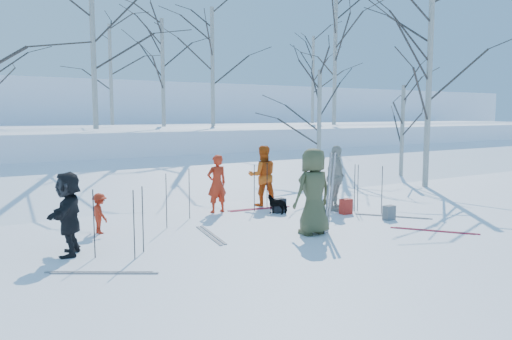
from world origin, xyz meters
TOP-DOWN VIEW (x-y plane):
  - ground at (0.00, 0.00)m, footprint 120.00×120.00m
  - snow_ramp at (0.00, 7.00)m, footprint 70.00×9.49m
  - snow_plateau at (0.00, 17.00)m, footprint 70.00×18.00m
  - far_hill at (0.00, 38.00)m, footprint 90.00×30.00m
  - skier_olive_center at (0.18, -0.67)m, footprint 0.98×0.65m
  - skier_red_north at (-0.48, 2.79)m, footprint 0.60×0.39m
  - skier_redor_behind at (1.19, 3.00)m, footprint 1.08×0.96m
  - skier_red_seated at (-3.96, 2.05)m, footprint 0.44×0.66m
  - skier_cream_east at (2.54, 1.24)m, footprint 1.19×0.90m
  - skier_grey_west at (-4.95, 0.57)m, footprint 1.05×1.61m
  - dog at (0.87, 1.74)m, footprint 0.59×0.67m
  - upright_ski_left at (0.45, -0.88)m, footprint 0.10×0.17m
  - upright_ski_right at (0.56, -0.86)m, footprint 0.11×0.23m
  - ski_pair_a at (0.79, 2.57)m, footprint 0.70×1.95m
  - ski_pair_b at (-4.74, -0.92)m, footprint 1.93×2.08m
  - ski_pair_c at (2.80, -2.00)m, footprint 2.01×2.09m
  - ski_pair_d at (-1.88, 0.49)m, footprint 0.88×1.97m
  - ski_pair_e at (3.25, -0.31)m, footprint 2.04×2.09m
  - ski_pole_a at (-2.44, 1.71)m, footprint 0.02×0.02m
  - ski_pole_b at (3.28, 0.14)m, footprint 0.02×0.02m
  - ski_pole_c at (-3.97, -0.40)m, footprint 0.02×0.02m
  - ski_pole_d at (3.01, 0.80)m, footprint 0.02×0.02m
  - ski_pole_e at (2.96, 0.88)m, footprint 0.02×0.02m
  - ski_pole_f at (1.06, 2.57)m, footprint 0.02×0.02m
  - ski_pole_g at (-4.59, 0.09)m, footprint 0.02×0.02m
  - ski_pole_h at (-3.66, -0.03)m, footprint 0.02×0.02m
  - ski_pole_i at (0.50, 2.38)m, footprint 0.02×0.02m
  - ski_pole_j at (-1.50, 2.43)m, footprint 0.02×0.02m
  - backpack_red at (2.44, 0.67)m, footprint 0.32×0.22m
  - backpack_grey at (2.86, -0.52)m, footprint 0.30×0.20m
  - backpack_dark at (0.98, 1.83)m, footprint 0.34×0.24m
  - birch_plateau_a at (12.34, 14.47)m, footprint 4.25×4.25m
  - birch_plateau_b at (-1.95, 9.74)m, footprint 5.04×5.04m
  - birch_plateau_c at (1.63, 11.84)m, footprint 3.94×3.94m
  - birch_plateau_d at (3.81, 11.21)m, footprint 4.38×4.38m
  - birch_plateau_h at (0.60, 16.27)m, footprint 4.16×4.16m
  - birch_plateau_i at (10.50, 10.40)m, footprint 5.58×5.58m
  - birch_edge_b at (8.59, 2.94)m, footprint 5.63×5.63m
  - birch_edge_c at (9.27, 4.74)m, footprint 3.37×3.37m
  - birch_edge_e at (5.47, 5.54)m, footprint 3.72×3.72m

SIDE VIEW (x-z plane):
  - ground at x=0.00m, z-range 0.00..0.00m
  - ski_pair_a at x=0.79m, z-range 0.00..0.02m
  - ski_pair_b at x=-4.74m, z-range 0.00..0.02m
  - ski_pair_c at x=2.80m, z-range 0.00..0.02m
  - ski_pair_d at x=-1.88m, z-range 0.00..0.02m
  - ski_pair_e at x=3.25m, z-range 0.00..0.02m
  - snow_ramp at x=0.00m, z-range -1.91..2.21m
  - backpack_grey at x=2.86m, z-range 0.00..0.38m
  - backpack_dark at x=0.98m, z-range 0.00..0.40m
  - backpack_red at x=2.44m, z-range 0.00..0.42m
  - dog at x=0.87m, z-range 0.00..0.52m
  - skier_red_seated at x=-3.96m, z-range 0.00..0.95m
  - ski_pole_a at x=-2.44m, z-range 0.00..1.34m
  - ski_pole_b at x=3.28m, z-range 0.00..1.34m
  - ski_pole_c at x=-3.97m, z-range 0.00..1.34m
  - ski_pole_d at x=3.01m, z-range 0.00..1.34m
  - ski_pole_e at x=2.96m, z-range 0.00..1.34m
  - ski_pole_f at x=1.06m, z-range 0.00..1.34m
  - ski_pole_g at x=-4.59m, z-range 0.00..1.34m
  - ski_pole_h at x=-3.66m, z-range 0.00..1.34m
  - ski_pole_i at x=0.50m, z-range 0.00..1.34m
  - ski_pole_j at x=-1.50m, z-range 0.00..1.34m
  - skier_red_north at x=-0.48m, z-range 0.00..1.64m
  - skier_grey_west at x=-4.95m, z-range 0.00..1.66m
  - skier_redor_behind at x=1.19m, z-range 0.00..1.83m
  - skier_cream_east at x=2.54m, z-range 0.00..1.87m
  - upright_ski_left at x=0.45m, z-range 0.00..1.90m
  - upright_ski_right at x=0.56m, z-range 0.00..1.90m
  - skier_olive_center at x=0.18m, z-range 0.00..2.00m
  - snow_plateau at x=0.00m, z-range -0.10..2.10m
  - birch_edge_c at x=9.27m, z-range 0.00..3.96m
  - far_hill at x=0.00m, z-range -1.00..5.00m
  - birch_edge_e at x=5.47m, z-range 0.00..4.46m
  - birch_edge_b at x=8.59m, z-range 0.00..7.19m
  - birch_plateau_c at x=1.63m, z-range 2.20..6.98m
  - birch_plateau_h at x=0.60m, z-range 2.20..7.29m
  - birch_plateau_a at x=12.34m, z-range 2.20..7.42m
  - birch_plateau_d at x=3.81m, z-range 2.20..7.60m
  - birch_plateau_b at x=-1.95m, z-range 2.20..8.54m
  - birch_plateau_i at x=10.50m, z-range 2.20..9.32m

